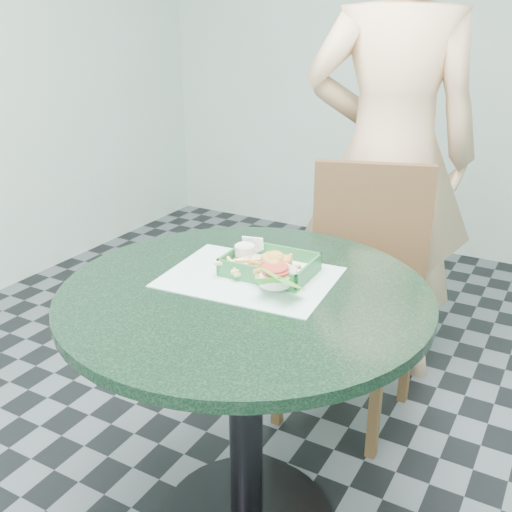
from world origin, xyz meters
The scene contains 10 objects.
wall_back centered at (0.00, 2.50, 1.40)m, with size 4.00×0.04×2.80m, color silver.
cafe_table centered at (0.00, 0.00, 0.58)m, with size 0.95×0.95×0.75m.
dining_chair centered at (0.05, 0.72, 0.53)m, with size 0.43×0.43×0.93m.
diner_person centered at (0.04, 1.03, 1.10)m, with size 0.81×0.53×2.21m, color #E4BA8C.
placemat centered at (-0.02, 0.07, 0.75)m, with size 0.44×0.33×0.00m, color #A3D4C3.
food_basket centered at (0.01, 0.12, 0.77)m, with size 0.23×0.17×0.05m.
crab_sandwich centered at (0.04, 0.08, 0.80)m, with size 0.12×0.12×0.07m.
fries_pile centered at (-0.06, 0.09, 0.79)m, with size 0.10×0.11×0.04m, color #E5CA85, non-canonical shape.
sauce_ramekin centered at (-0.07, 0.13, 0.80)m, with size 0.06×0.06×0.03m.
garnish_cup centered at (0.07, 0.02, 0.79)m, with size 0.12×0.12×0.05m.
Camera 1 is at (0.70, -1.18, 1.42)m, focal length 42.00 mm.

